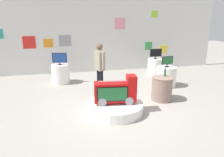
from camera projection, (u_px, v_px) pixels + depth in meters
ground_plane at (118, 108)px, 5.96m from camera, size 30.00×30.00×0.00m
back_wall_display at (94, 35)px, 9.60m from camera, size 12.02×0.13×3.33m
main_display_pedestal at (115, 107)px, 5.67m from camera, size 1.51×1.51×0.26m
novelty_firetruck_tv at (116, 92)px, 5.55m from camera, size 1.13×0.52×0.76m
display_pedestal_left_rear at (61, 74)px, 8.14m from camera, size 0.68×0.68×0.73m
tv_on_left_rear at (60, 58)px, 7.96m from camera, size 0.55×0.17×0.45m
display_pedestal_center_rear at (166, 77)px, 7.76m from camera, size 0.72×0.72×0.73m
tv_on_center_rear at (167, 61)px, 7.59m from camera, size 0.45×0.17×0.39m
display_pedestal_right_rear at (155, 67)px, 9.28m from camera, size 0.66×0.66×0.73m
tv_on_right_rear at (156, 53)px, 9.11m from camera, size 0.54×0.18×0.43m
side_table_round at (162, 89)px, 6.43m from camera, size 0.64×0.64×0.73m
bottle_on_side_table at (165, 73)px, 6.41m from camera, size 0.06×0.06×0.26m
shopper_browsing_near_truck at (100, 65)px, 6.77m from camera, size 0.30×0.54×1.67m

